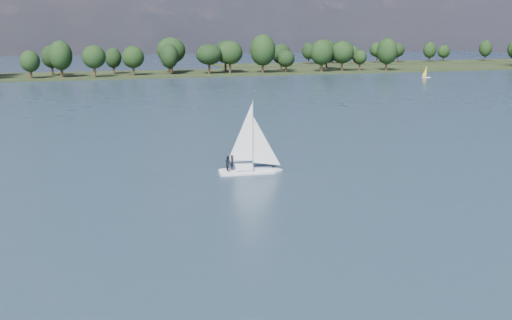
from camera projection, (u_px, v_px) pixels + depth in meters
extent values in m
plane|color=#233342|center=(192.00, 108.00, 127.81)|extent=(700.00, 700.00, 0.00)
cube|color=black|center=(130.00, 75.00, 231.14)|extent=(660.00, 40.00, 1.50)
cube|color=black|center=(403.00, 63.00, 326.60)|extent=(220.00, 30.00, 1.40)
cube|color=white|center=(248.00, 173.00, 68.26)|extent=(7.16, 2.75, 0.82)
cube|color=white|center=(248.00, 167.00, 68.09)|extent=(2.18, 1.46, 0.51)
cylinder|color=silver|center=(248.00, 135.00, 67.25)|extent=(0.12, 0.12, 8.22)
imported|color=black|center=(232.00, 162.00, 67.65)|extent=(0.51, 0.70, 1.77)
imported|color=black|center=(228.00, 163.00, 67.14)|extent=(0.69, 0.87, 1.77)
cube|color=silver|center=(426.00, 78.00, 218.85)|extent=(3.24, 2.28, 0.48)
cylinder|color=silver|center=(427.00, 71.00, 218.33)|extent=(0.09, 0.09, 4.31)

